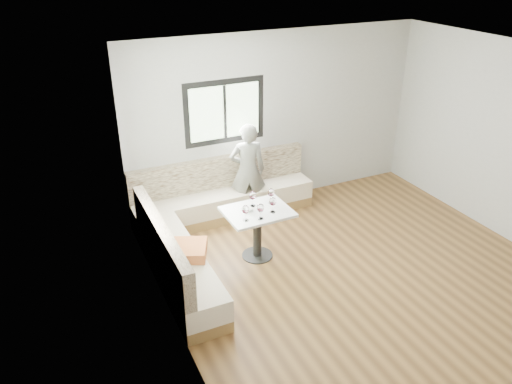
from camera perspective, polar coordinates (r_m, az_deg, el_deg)
room at (r=6.16m, az=12.10°, el=1.68°), size 5.01×5.01×2.81m
banquette at (r=7.23m, az=-5.84°, el=-3.52°), size 2.90×2.80×0.95m
table at (r=6.79m, az=0.15°, el=-3.48°), size 0.90×0.70×0.73m
person at (r=7.77m, az=-0.95°, el=2.47°), size 0.64×0.50×1.53m
olive_ramekin at (r=6.68m, az=-0.77°, el=-2.01°), size 0.10×0.10×0.04m
wine_glass_a at (r=6.39m, az=-1.21°, el=-2.08°), size 0.10×0.10×0.22m
wine_glass_b at (r=6.43m, az=0.52°, el=-1.89°), size 0.10×0.10×0.22m
wine_glass_c at (r=6.59m, az=1.93°, el=-1.14°), size 0.10×0.10×0.22m
wine_glass_d at (r=6.74m, az=-0.38°, el=-0.47°), size 0.10×0.10×0.22m
wine_glass_e at (r=6.83m, az=1.74°, el=-0.12°), size 0.10×0.10×0.22m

